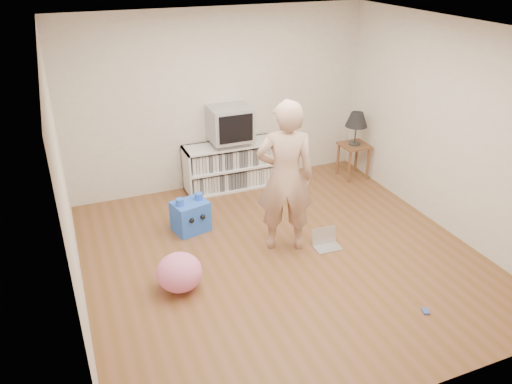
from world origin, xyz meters
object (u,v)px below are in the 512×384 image
Objects in this scene: media_unit at (231,165)px; person at (285,178)px; dvd_deck at (230,142)px; side_table at (354,152)px; plush_blue at (191,216)px; laptop at (326,242)px; crt_tv at (230,123)px; plush_pink at (179,272)px; table_lamp at (357,120)px.

person is at bearing -88.87° from media_unit.
person reaches higher than media_unit.
person is (0.04, -1.82, 0.19)m from dvd_deck.
plush_blue is at bearing -167.00° from side_table.
person is 5.65× the size of laptop.
side_table is at bearing -10.86° from crt_tv.
side_table is at bearing 52.31° from laptop.
plush_pink is (-1.35, -2.17, -0.53)m from dvd_deck.
plush_pink is at bearing -121.96° from dvd_deck.
plush_blue is 1.02× the size of plush_pink.
crt_tv is 1.83× the size of laptop.
crt_tv reaches higher than laptop.
media_unit is at bearing -67.79° from person.
side_table reaches higher than plush_pink.
media_unit reaches higher than side_table.
media_unit is 0.75× the size of person.
person reaches higher than dvd_deck.
media_unit is at bearing 58.22° from plush_pink.
person is 1.43m from plush_blue.
side_table is at bearing -11.41° from media_unit.
side_table is (1.91, -0.37, -0.60)m from crt_tv.
plush_pink is (-1.35, -2.18, -0.14)m from media_unit.
plush_blue is (-0.92, -1.04, -0.14)m from media_unit.
media_unit is 4.26× the size of laptop.
plush_pink is (-3.26, -1.80, -0.21)m from side_table.
crt_tv is 1.82m from person.
crt_tv is at bearing -90.00° from media_unit.
laptop is 0.67× the size of plush_pink.
crt_tv is at bearing 169.14° from table_lamp.
crt_tv reaches higher than media_unit.
person is at bearing -142.33° from table_lamp.
dvd_deck is at bearing -90.00° from media_unit.
table_lamp is (1.91, -0.39, 0.59)m from media_unit.
side_table is 0.53m from table_lamp.
media_unit is at bearing 168.59° from side_table.
plush_blue is at bearing -167.00° from table_lamp.
crt_tv reaches higher than side_table.
person is (-1.87, -1.45, -0.01)m from table_lamp.
table_lamp is 2.33m from laptop.
person reaches higher than table_lamp.
crt_tv is 2.04m from side_table.
person is 1.60m from plush_pink.
plush_pink reaches higher than laptop.
person reaches higher than plush_pink.
side_table is at bearing 28.86° from plush_pink.
laptop is (-1.39, -1.64, -0.36)m from side_table.
plush_blue is (-1.44, 0.99, 0.15)m from laptop.
media_unit is at bearing 90.00° from dvd_deck.
dvd_deck is at bearing -67.78° from person.
plush_blue reaches higher than laptop.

